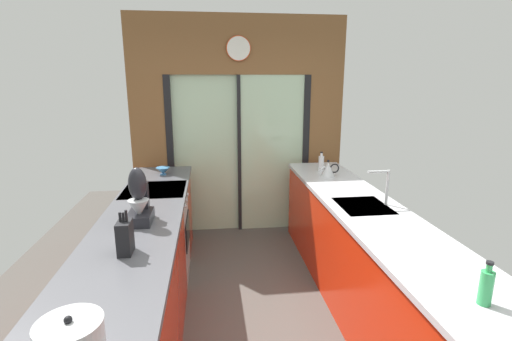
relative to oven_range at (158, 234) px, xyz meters
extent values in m
cube|color=#4C4742|center=(0.91, -0.65, -0.47)|extent=(5.04, 7.60, 0.02)
cube|color=brown|center=(0.91, 1.15, 1.89)|extent=(2.64, 0.08, 0.70)
cube|color=#B2D1AD|center=(0.49, 1.17, 0.54)|extent=(0.80, 0.02, 2.00)
cube|color=#B2D1AD|center=(1.33, 1.13, 0.54)|extent=(0.80, 0.02, 2.00)
cube|color=black|center=(0.05, 1.15, 0.54)|extent=(0.08, 0.10, 2.00)
cube|color=black|center=(1.77, 1.15, 0.54)|extent=(0.08, 0.10, 2.00)
cube|color=black|center=(0.91, 1.15, 0.54)|extent=(0.04, 0.10, 2.00)
cube|color=brown|center=(-0.20, 1.15, 0.54)|extent=(0.42, 0.08, 2.00)
cube|color=brown|center=(2.02, 1.15, 0.54)|extent=(0.42, 0.08, 2.00)
cylinder|color=white|center=(0.91, 1.09, 1.84)|extent=(0.27, 0.03, 0.27)
torus|color=#DB4C23|center=(0.91, 1.09, 1.84)|extent=(0.29, 0.02, 0.29)
cube|color=red|center=(0.00, 0.63, -0.02)|extent=(0.58, 0.65, 0.88)
cube|color=#4C4C51|center=(0.00, -0.95, 0.44)|extent=(0.62, 3.80, 0.04)
cube|color=red|center=(1.82, -0.95, -0.02)|extent=(0.58, 3.80, 0.88)
cube|color=#BCBCC1|center=(1.82, -0.95, 0.44)|extent=(0.62, 3.80, 0.04)
cube|color=#B7BABC|center=(1.80, -0.70, 0.44)|extent=(0.40, 0.48, 0.05)
cylinder|color=#B7BABC|center=(2.00, -0.70, 0.61)|extent=(0.02, 0.02, 0.30)
cylinder|color=#B7BABC|center=(1.91, -0.70, 0.75)|extent=(0.18, 0.02, 0.02)
cube|color=#B7BABC|center=(0.00, 0.00, -0.02)|extent=(0.58, 0.60, 0.88)
cube|color=black|center=(0.29, 0.00, 0.02)|extent=(0.01, 0.48, 0.28)
cube|color=black|center=(0.00, 0.00, 0.45)|extent=(0.58, 0.60, 0.03)
cylinder|color=#B7BABC|center=(0.30, -0.18, 0.34)|extent=(0.02, 0.04, 0.04)
cylinder|color=#B7BABC|center=(0.30, 0.00, 0.34)|extent=(0.02, 0.04, 0.04)
cylinder|color=#B7BABC|center=(0.30, 0.18, 0.34)|extent=(0.02, 0.04, 0.04)
cylinder|color=teal|center=(0.02, 0.57, 0.47)|extent=(0.07, 0.07, 0.01)
cone|color=teal|center=(0.02, 0.57, 0.51)|extent=(0.15, 0.15, 0.07)
cube|color=black|center=(0.02, -1.36, 0.57)|extent=(0.08, 0.14, 0.20)
cylinder|color=black|center=(0.00, -1.36, 0.69)|extent=(0.02, 0.02, 0.07)
cylinder|color=black|center=(0.02, -1.36, 0.69)|extent=(0.02, 0.02, 0.07)
cylinder|color=black|center=(0.04, -1.36, 0.70)|extent=(0.02, 0.02, 0.08)
cube|color=black|center=(0.02, -0.86, 0.50)|extent=(0.17, 0.26, 0.08)
cube|color=black|center=(0.02, -0.76, 0.64)|extent=(0.10, 0.08, 0.20)
ellipsoid|color=black|center=(0.02, -0.87, 0.76)|extent=(0.13, 0.12, 0.24)
cone|color=#B7BABC|center=(0.02, -0.89, 0.58)|extent=(0.15, 0.15, 0.13)
cylinder|color=#B7BABC|center=(0.02, -2.28, 0.64)|extent=(0.24, 0.24, 0.01)
sphere|color=black|center=(0.02, -2.28, 0.65)|extent=(0.03, 0.03, 0.03)
cone|color=#B7BABC|center=(1.80, 0.27, 0.54)|extent=(0.16, 0.16, 0.16)
sphere|color=black|center=(1.80, 0.27, 0.64)|extent=(0.03, 0.03, 0.03)
cylinder|color=#B7BABC|center=(1.73, 0.27, 0.55)|extent=(0.08, 0.02, 0.07)
torus|color=black|center=(1.87, 0.27, 0.55)|extent=(0.10, 0.01, 0.10)
cylinder|color=#339E56|center=(1.80, -2.12, 0.55)|extent=(0.06, 0.06, 0.17)
cylinder|color=#339E56|center=(1.80, -2.12, 0.65)|extent=(0.03, 0.03, 0.04)
cylinder|color=black|center=(1.80, -2.12, 0.68)|extent=(0.03, 0.03, 0.01)
cylinder|color=silver|center=(1.80, 0.52, 0.55)|extent=(0.06, 0.06, 0.17)
cylinder|color=silver|center=(1.80, 0.52, 0.66)|extent=(0.03, 0.03, 0.04)
cylinder|color=black|center=(1.80, 0.52, 0.68)|extent=(0.03, 0.03, 0.01)
camera|label=1|loc=(0.54, -3.53, 1.49)|focal=26.21mm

